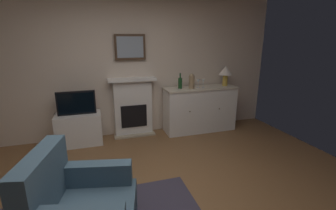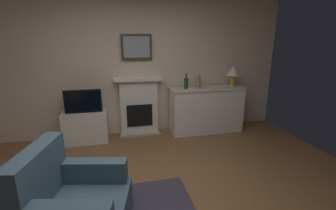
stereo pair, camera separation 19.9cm
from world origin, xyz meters
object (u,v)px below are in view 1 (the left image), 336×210
Objects in this scene: wine_glass_left at (198,82)px; tv_set at (76,103)px; wine_bottle at (180,83)px; table_lamp at (226,72)px; framed_picture at (130,47)px; wine_glass_center at (203,81)px; fireplace_unit at (133,107)px; armchair at (79,210)px; tv_cabinet at (79,129)px; vase_decorative at (192,81)px; sideboard_cabinet at (200,109)px.

wine_glass_left is 0.27× the size of tv_set.
table_lamp is at bearing -0.33° from wine_bottle.
framed_picture reaches higher than wine_glass_center.
wine_glass_left is (1.23, -0.26, -0.64)m from framed_picture.
table_lamp is 0.52m from wine_glass_center.
wine_bottle is at bearing 179.67° from table_lamp.
armchair is (-0.86, -2.45, -0.17)m from fireplace_unit.
wine_bottle is 2.93m from armchair.
fireplace_unit is 1.01m from tv_set.
tv_set is (-2.32, 0.02, -0.25)m from wine_glass_center.
fireplace_unit reaches higher than tv_cabinet.
wine_glass_center is (0.46, -0.04, 0.01)m from wine_bottle.
wine_bottle is at bearing 165.21° from vase_decorative.
wine_glass_center is (0.11, 0.01, 0.00)m from wine_glass_left.
wine_glass_center is 2.43m from tv_cabinet.
tv_cabinet is (-2.07, 0.07, -0.75)m from vase_decorative.
tv_set is (-0.98, -0.19, 0.20)m from fireplace_unit.
tv_cabinet is at bearing 179.71° from wine_bottle.
framed_picture is 1.41m from wine_glass_left.
framed_picture reaches higher than armchair.
table_lamp reaches higher than wine_glass_center.
wine_bottle is 1.99m from tv_cabinet.
wine_glass_left is at bearing -1.46° from tv_cabinet.
vase_decorative reaches higher than tv_cabinet.
tv_set is at bearing 179.15° from wine_glass_left.
wine_bottle reaches higher than armchair.
framed_picture is at bearing 167.91° from wine_glass_left.
tv_set is 2.30m from armchair.
table_lamp is 0.53× the size of tv_cabinet.
sideboard_cabinet is at bearing -7.76° from fireplace_unit.
armchair is (-2.20, -2.24, -0.62)m from wine_glass_center.
tv_set is 0.65× the size of armchair.
framed_picture is 1.12m from wine_bottle.
tv_cabinet is at bearing 92.80° from armchair.
wine_glass_left is at bearing 3.66° from vase_decorative.
framed_picture is at bearing 165.97° from vase_decorative.
framed_picture is at bearing 173.08° from table_lamp.
armchair is (0.11, -2.26, -0.37)m from tv_set.
vase_decorative reaches higher than tv_set.
fireplace_unit is 2.00× the size of framed_picture.
sideboard_cabinet is at bearing 0.21° from tv_set.
armchair is at bearing -131.32° from vase_decorative.
wine_glass_left is (1.23, -0.22, 0.46)m from fireplace_unit.
framed_picture is 0.38× the size of sideboard_cabinet.
armchair is at bearing -127.43° from wine_bottle.
sideboard_cabinet is 2.31× the size of tv_set.
tv_cabinet is at bearing 179.69° from table_lamp.
table_lamp is at bearing 40.12° from armchair.
wine_bottle is 0.47× the size of tv_set.
wine_glass_center is at bearing -8.91° from fireplace_unit.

